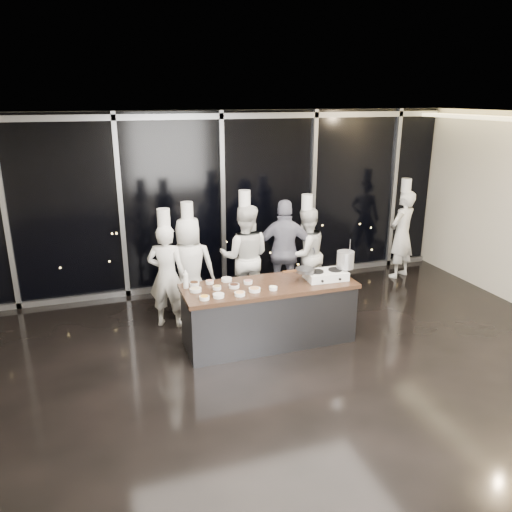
{
  "coord_description": "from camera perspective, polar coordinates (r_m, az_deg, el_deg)",
  "views": [
    {
      "loc": [
        -2.27,
        -5.27,
        3.43
      ],
      "look_at": [
        -0.1,
        1.2,
        1.24
      ],
      "focal_mm": 35.0,
      "sensor_mm": 36.0,
      "label": 1
    }
  ],
  "objects": [
    {
      "name": "guest",
      "position": [
        8.51,
        3.34,
        0.49
      ],
      "size": [
        1.14,
        0.78,
        1.8
      ],
      "rotation": [
        0.0,
        0.0,
        2.78
      ],
      "color": "#121533",
      "rests_on": "ground"
    },
    {
      "name": "frying_pan",
      "position": [
        7.14,
        5.56,
        -1.62
      ],
      "size": [
        0.49,
        0.29,
        0.05
      ],
      "rotation": [
        0.0,
        0.0,
        -0.04
      ],
      "color": "slate",
      "rests_on": "stove"
    },
    {
      "name": "chef_side",
      "position": [
        10.11,
        16.32,
        2.5
      ],
      "size": [
        0.74,
        0.63,
        1.95
      ],
      "rotation": [
        0.0,
        0.0,
        3.55
      ],
      "color": "silver",
      "rests_on": "ground"
    },
    {
      "name": "window_wall",
      "position": [
        9.18,
        -3.89,
        6.26
      ],
      "size": [
        8.9,
        0.11,
        3.2
      ],
      "color": "black",
      "rests_on": "ground"
    },
    {
      "name": "chef_right",
      "position": [
        8.7,
        5.67,
        0.31
      ],
      "size": [
        0.93,
        0.8,
        1.86
      ],
      "rotation": [
        0.0,
        0.0,
        3.41
      ],
      "color": "silver",
      "rests_on": "ground"
    },
    {
      "name": "chef_far_left",
      "position": [
        7.72,
        -10.15,
        -2.1
      ],
      "size": [
        0.7,
        0.6,
        1.86
      ],
      "rotation": [
        0.0,
        0.0,
        2.71
      ],
      "color": "silver",
      "rests_on": "ground"
    },
    {
      "name": "demo_counter",
      "position": [
        7.22,
        1.49,
        -6.56
      ],
      "size": [
        2.46,
        0.86,
        0.9
      ],
      "color": "#36363B",
      "rests_on": "ground"
    },
    {
      "name": "chef_center",
      "position": [
        8.26,
        -1.27,
        -0.05
      ],
      "size": [
        1.04,
        0.92,
        2.0
      ],
      "rotation": [
        0.0,
        0.0,
        2.8
      ],
      "color": "silver",
      "rests_on": "ground"
    },
    {
      "name": "room_shell",
      "position": [
        5.93,
        6.23,
        6.18
      ],
      "size": [
        9.02,
        7.02,
        3.21
      ],
      "color": "beige",
      "rests_on": "ground"
    },
    {
      "name": "ground",
      "position": [
        6.68,
        4.16,
        -13.11
      ],
      "size": [
        9.0,
        9.0,
        0.0
      ],
      "primitive_type": "plane",
      "color": "black",
      "rests_on": "ground"
    },
    {
      "name": "prep_bowls",
      "position": [
        6.85,
        -3.52,
        -3.66
      ],
      "size": [
        1.16,
        0.73,
        0.05
      ],
      "color": "white",
      "rests_on": "demo_counter"
    },
    {
      "name": "stock_pot",
      "position": [
        7.35,
        10.18,
        -0.42
      ],
      "size": [
        0.26,
        0.26,
        0.25
      ],
      "primitive_type": "cylinder",
      "rotation": [
        0.0,
        0.0,
        -0.04
      ],
      "color": "silver",
      "rests_on": "stove"
    },
    {
      "name": "chef_left",
      "position": [
        8.01,
        -7.62,
        -1.21
      ],
      "size": [
        0.91,
        0.7,
        1.89
      ],
      "rotation": [
        0.0,
        0.0,
        2.91
      ],
      "color": "silver",
      "rests_on": "ground"
    },
    {
      "name": "squeeze_bottle",
      "position": [
        6.93,
        -8.05,
        -2.64
      ],
      "size": [
        0.07,
        0.07,
        0.27
      ],
      "color": "white",
      "rests_on": "demo_counter"
    },
    {
      "name": "stove",
      "position": [
        7.29,
        7.98,
        -2.15
      ],
      "size": [
        0.6,
        0.4,
        0.14
      ],
      "rotation": [
        0.0,
        0.0,
        -0.04
      ],
      "color": "silver",
      "rests_on": "demo_counter"
    }
  ]
}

